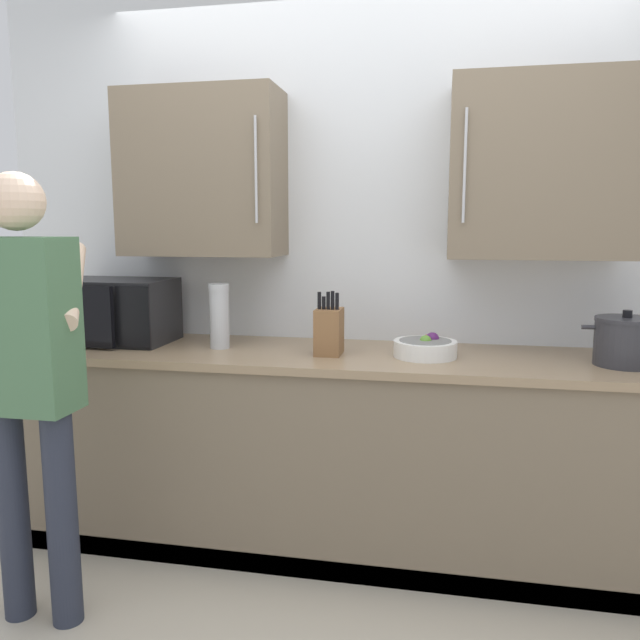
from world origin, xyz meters
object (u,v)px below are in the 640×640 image
object	(u,v)px
fruit_bowl	(425,347)
person_figure	(27,363)
stock_pot	(625,341)
microwave_oven	(107,311)
thermos_flask	(219,316)
knife_block	(329,331)

from	to	relation	value
fruit_bowl	person_figure	world-z (taller)	person_figure
stock_pot	fruit_bowl	world-z (taller)	stock_pot
stock_pot	person_figure	bearing A→B (deg)	-161.66
fruit_bowl	stock_pot	bearing A→B (deg)	-1.10
microwave_oven	stock_pot	world-z (taller)	microwave_oven
thermos_flask	microwave_oven	bearing A→B (deg)	175.51
microwave_oven	stock_pot	xyz separation A→B (m)	(2.30, -0.07, -0.05)
knife_block	fruit_bowl	bearing A→B (deg)	3.81
thermos_flask	person_figure	distance (m)	0.87
microwave_oven	thermos_flask	size ratio (longest dim) A/B	1.92
microwave_oven	fruit_bowl	world-z (taller)	microwave_oven
thermos_flask	stock_pot	size ratio (longest dim) A/B	0.88
knife_block	person_figure	bearing A→B (deg)	-143.77
stock_pot	knife_block	xyz separation A→B (m)	(-1.20, -0.01, 0.01)
microwave_oven	knife_block	xyz separation A→B (m)	(1.10, -0.09, -0.05)
stock_pot	thermos_flask	bearing A→B (deg)	179.06
microwave_oven	thermos_flask	world-z (taller)	microwave_oven
microwave_oven	fruit_bowl	bearing A→B (deg)	-2.23
thermos_flask	fruit_bowl	bearing A→B (deg)	-0.80
microwave_oven	fruit_bowl	xyz separation A→B (m)	(1.52, -0.06, -0.11)
microwave_oven	thermos_flask	xyz separation A→B (m)	(0.59, -0.05, -0.00)
person_figure	stock_pot	bearing A→B (deg)	18.34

